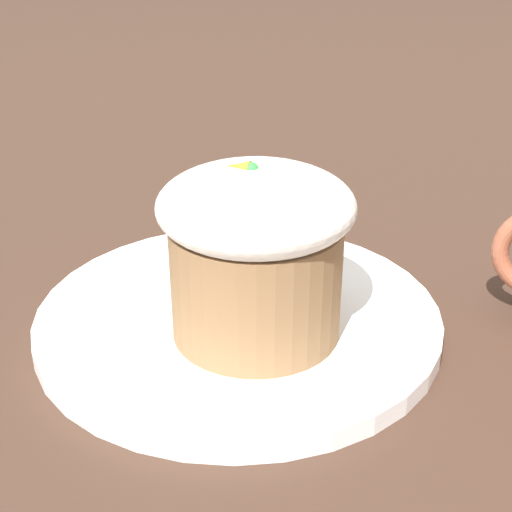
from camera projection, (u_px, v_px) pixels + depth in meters
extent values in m
plane|color=#3D281E|center=(239.00, 325.00, 0.45)|extent=(4.00, 4.00, 0.00)
cylinder|color=white|center=(238.00, 317.00, 0.45)|extent=(0.25, 0.25, 0.01)
cylinder|color=olive|center=(256.00, 279.00, 0.41)|extent=(0.10, 0.10, 0.07)
ellipsoid|color=white|center=(256.00, 205.00, 0.39)|extent=(0.11, 0.11, 0.04)
cone|color=orange|center=(237.00, 168.00, 0.38)|extent=(0.01, 0.01, 0.01)
sphere|color=green|center=(251.00, 170.00, 0.38)|extent=(0.01, 0.01, 0.01)
cube|color=silver|center=(205.00, 263.00, 0.50)|extent=(0.09, 0.06, 0.00)
ellipsoid|color=silver|center=(263.00, 296.00, 0.45)|extent=(0.06, 0.05, 0.01)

